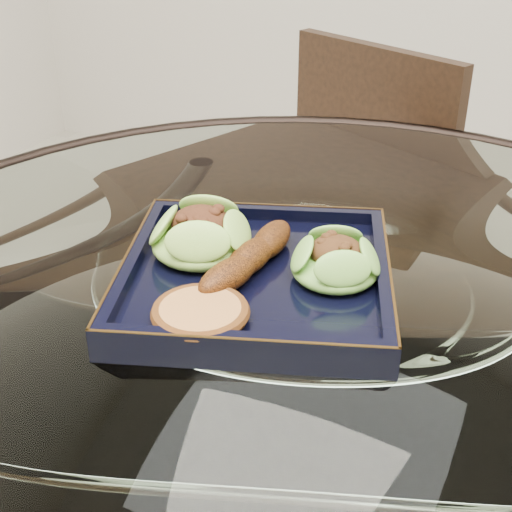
% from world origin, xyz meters
% --- Properties ---
extents(dining_table, '(1.13, 1.13, 0.77)m').
position_xyz_m(dining_table, '(-0.00, -0.00, 0.60)').
color(dining_table, white).
rests_on(dining_table, ground).
extents(dining_chair, '(0.49, 0.49, 0.87)m').
position_xyz_m(dining_chair, '(-0.16, 0.54, 0.49)').
color(dining_chair, black).
rests_on(dining_chair, ground).
extents(navy_plate, '(0.34, 0.34, 0.02)m').
position_xyz_m(navy_plate, '(-0.06, -0.01, 0.77)').
color(navy_plate, black).
rests_on(navy_plate, dining_table).
extents(lettuce_wrap_left, '(0.11, 0.11, 0.04)m').
position_xyz_m(lettuce_wrap_left, '(-0.13, 0.00, 0.80)').
color(lettuce_wrap_left, '#568C28').
rests_on(lettuce_wrap_left, navy_plate).
extents(lettuce_wrap_right, '(0.09, 0.09, 0.03)m').
position_xyz_m(lettuce_wrap_right, '(0.02, 0.01, 0.80)').
color(lettuce_wrap_right, '#57A02E').
rests_on(lettuce_wrap_right, navy_plate).
extents(roasted_plantain, '(0.05, 0.16, 0.03)m').
position_xyz_m(roasted_plantain, '(-0.06, -0.01, 0.80)').
color(roasted_plantain, '#5B2909').
rests_on(roasted_plantain, navy_plate).
extents(crumb_patty, '(0.08, 0.08, 0.01)m').
position_xyz_m(crumb_patty, '(-0.07, -0.11, 0.79)').
color(crumb_patty, '#B2713B').
rests_on(crumb_patty, navy_plate).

